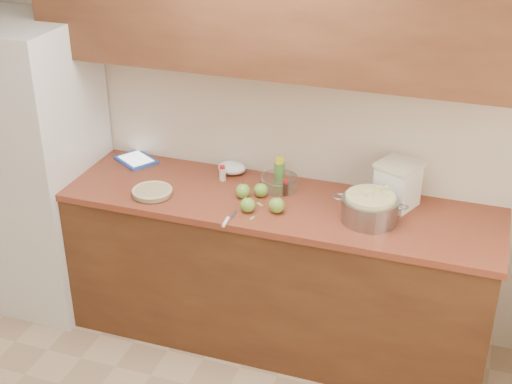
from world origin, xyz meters
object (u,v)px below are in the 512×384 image
(colander, at_px, (370,208))
(tablet, at_px, (136,160))
(pie, at_px, (152,192))
(flour_canister, at_px, (397,184))

(colander, bearing_deg, tablet, 170.00)
(pie, height_order, tablet, pie)
(flour_canister, distance_m, tablet, 1.60)
(pie, relative_size, flour_canister, 0.88)
(flour_canister, height_order, tablet, flour_canister)
(colander, xyz_separation_m, tablet, (-1.49, 0.26, -0.06))
(pie, relative_size, colander, 0.60)
(flour_canister, bearing_deg, pie, -165.98)
(colander, relative_size, flour_canister, 1.48)
(pie, xyz_separation_m, tablet, (-0.30, 0.37, -0.01))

